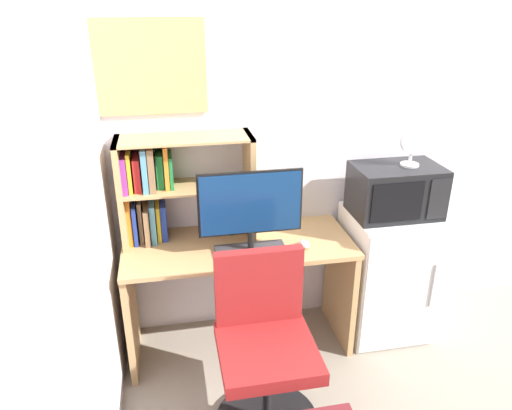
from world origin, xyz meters
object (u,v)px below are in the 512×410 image
computer_mouse (305,244)px  microwave (396,191)px  hutch_bookshelf (165,186)px  desk_fan (413,145)px  desk_chair (265,356)px  wall_corkboard (137,68)px  monitor (251,207)px  keyboard (250,249)px  mini_fridge (386,273)px

computer_mouse → microwave: bearing=10.9°
hutch_bookshelf → desk_fan: (1.43, -0.16, 0.22)m
computer_mouse → desk_chair: 0.69m
microwave → wall_corkboard: (-1.46, 0.27, 0.72)m
monitor → keyboard: (-0.00, 0.02, -0.27)m
mini_fridge → wall_corkboard: wall_corkboard is taller
monitor → desk_fan: desk_fan is taller
keyboard → microwave: 0.95m
mini_fridge → microwave: microwave is taller
mini_fridge → desk_chair: desk_chair is taller
computer_mouse → desk_chair: size_ratio=0.10×
mini_fridge → wall_corkboard: (-1.46, 0.27, 1.30)m
mini_fridge → desk_chair: (-0.93, -0.60, -0.01)m
microwave → desk_fan: bearing=-4.6°
mini_fridge → computer_mouse: bearing=-169.4°
hutch_bookshelf → keyboard: bearing=-29.6°
desk_chair → wall_corkboard: 1.66m
hutch_bookshelf → wall_corkboard: (-0.10, 0.11, 0.65)m
mini_fridge → desk_chair: bearing=-147.0°
keyboard → desk_fan: (0.98, 0.10, 0.54)m
microwave → desk_fan: size_ratio=2.19×
monitor → wall_corkboard: (-0.55, 0.39, 0.70)m
keyboard → computer_mouse: 0.32m
monitor → computer_mouse: bearing=0.3°
keyboard → wall_corkboard: bearing=146.0°
microwave → desk_fan: (0.07, -0.01, 0.28)m
hutch_bookshelf → wall_corkboard: size_ratio=1.03×
monitor → keyboard: monitor is taller
hutch_bookshelf → microwave: hutch_bookshelf is taller
hutch_bookshelf → computer_mouse: hutch_bookshelf is taller
desk_fan → wall_corkboard: (-1.53, 0.28, 0.44)m
computer_mouse → desk_fan: 0.85m
hutch_bookshelf → monitor: bearing=-31.0°
microwave → computer_mouse: bearing=-169.1°
computer_mouse → desk_fan: bearing=9.3°
microwave → desk_fan: desk_fan is taller
keyboard → computer_mouse: bearing=-2.4°
computer_mouse → mini_fridge: mini_fridge is taller
keyboard → desk_fan: bearing=5.6°
hutch_bookshelf → computer_mouse: (0.77, -0.27, -0.31)m
keyboard → computer_mouse: (0.32, -0.01, 0.01)m
computer_mouse → desk_fan: desk_fan is taller
mini_fridge → wall_corkboard: 1.97m
wall_corkboard → hutch_bookshelf: bearing=-49.4°
mini_fridge → desk_fan: (0.07, -0.00, 0.86)m
keyboard → wall_corkboard: size_ratio=0.54×
keyboard → wall_corkboard: wall_corkboard is taller
hutch_bookshelf → desk_fan: size_ratio=3.24×
hutch_bookshelf → microwave: (1.36, -0.16, -0.07)m
desk_chair → computer_mouse: bearing=55.5°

